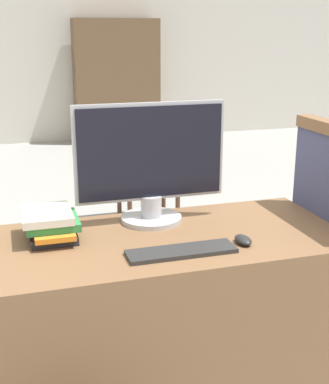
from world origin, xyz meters
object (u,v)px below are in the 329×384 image
(mouse, at_px, (243,240))
(monitor, at_px, (151,164))
(book_stack, at_px, (51,224))
(keyboard, at_px, (181,251))
(far_chair, at_px, (145,161))

(mouse, bearing_deg, monitor, 127.10)
(book_stack, bearing_deg, mouse, -21.42)
(monitor, bearing_deg, book_stack, -169.48)
(keyboard, height_order, mouse, mouse)
(monitor, xyz_separation_m, mouse, (0.26, -0.34, -0.23))
(mouse, relative_size, book_stack, 0.36)
(monitor, xyz_separation_m, book_stack, (-0.42, -0.08, -0.19))
(monitor, xyz_separation_m, far_chair, (0.49, 1.97, -0.48))
(book_stack, bearing_deg, far_chair, 66.09)
(book_stack, relative_size, far_chair, 0.29)
(keyboard, distance_m, far_chair, 2.39)
(monitor, distance_m, mouse, 0.49)
(keyboard, xyz_separation_m, book_stack, (-0.43, 0.29, 0.05))
(mouse, bearing_deg, far_chair, 84.33)
(monitor, height_order, keyboard, monitor)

